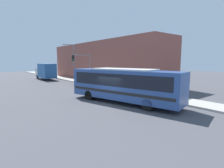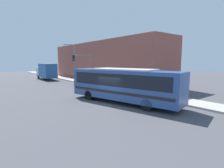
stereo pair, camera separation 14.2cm
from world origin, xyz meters
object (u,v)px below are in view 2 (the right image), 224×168
delivery_truck (46,71)px  fire_hydrant (119,87)px  street_lamp (73,59)px  pedestrian_mid_block (84,78)px  traffic_light_pole (84,64)px  pedestrian_near_corner (85,77)px  parking_meter (107,81)px  city_bus (123,83)px

delivery_truck → fire_hydrant: delivery_truck is taller
street_lamp → pedestrian_mid_block: 4.57m
fire_hydrant → pedestrian_mid_block: 10.35m
pedestrian_mid_block → traffic_light_pole: bearing=-116.9°
traffic_light_pole → pedestrian_near_corner: size_ratio=3.00×
parking_meter → delivery_truck: bearing=99.4°
fire_hydrant → street_lamp: (-0.08, 13.42, 3.78)m
parking_meter → pedestrian_mid_block: size_ratio=0.89×
delivery_truck → parking_meter: (2.96, -17.84, -0.70)m
delivery_truck → street_lamp: bearing=-67.6°
traffic_light_pole → parking_meter: size_ratio=3.48×
street_lamp → fire_hydrant: bearing=-89.7°
delivery_truck → pedestrian_near_corner: (3.65, -9.96, -0.83)m
traffic_light_pole → parking_meter: bearing=-78.2°
fire_hydrant → traffic_light_pole: size_ratio=0.14×
delivery_truck → pedestrian_near_corner: bearing=-69.9°
traffic_light_pole → fire_hydrant: bearing=-82.2°
pedestrian_mid_block → fire_hydrant: bearing=-92.3°
parking_meter → pedestrian_near_corner: (0.69, 7.88, -0.12)m
parking_meter → fire_hydrant: bearing=-90.0°
traffic_light_pole → pedestrian_mid_block: size_ratio=3.09×
city_bus → traffic_light_pole: bearing=62.9°
pedestrian_near_corner → parking_meter: bearing=-95.0°
city_bus → pedestrian_near_corner: size_ratio=7.09×
city_bus → delivery_truck: delivery_truck is taller
delivery_truck → fire_hydrant: bearing=-81.8°
street_lamp → pedestrian_near_corner: size_ratio=4.29×
fire_hydrant → traffic_light_pole: bearing=97.8°
city_bus → pedestrian_mid_block: size_ratio=7.29×
fire_hydrant → pedestrian_mid_block: size_ratio=0.42×
city_bus → pedestrian_near_corner: (4.73, 15.85, -0.89)m
traffic_light_pole → pedestrian_mid_block: bearing=63.1°
pedestrian_near_corner → city_bus: bearing=-106.6°
fire_hydrant → street_lamp: 13.95m
fire_hydrant → pedestrian_mid_block: (0.41, 10.33, 0.46)m
fire_hydrant → street_lamp: street_lamp is taller
city_bus → street_lamp: 19.37m
city_bus → traffic_light_pole: size_ratio=2.36×
city_bus → fire_hydrant: 6.87m
fire_hydrant → traffic_light_pole: 8.14m
city_bus → parking_meter: city_bus is taller
city_bus → traffic_light_pole: 13.32m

